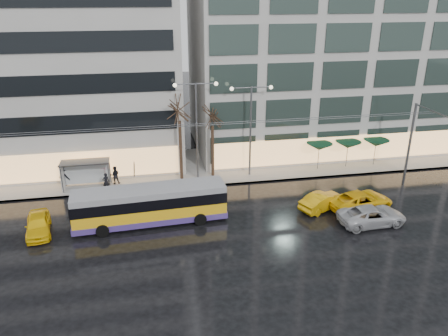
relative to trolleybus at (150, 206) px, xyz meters
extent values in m
plane|color=black|center=(2.58, -3.18, -1.44)|extent=(140.00, 140.00, 0.00)
cube|color=gray|center=(4.58, 10.82, -1.36)|extent=(80.00, 10.00, 0.15)
cube|color=slate|center=(4.58, 5.87, -1.36)|extent=(80.00, 0.10, 0.15)
cube|color=#A5A39E|center=(21.58, 15.82, 11.21)|extent=(32.00, 14.00, 25.00)
cube|color=#EAAC14|center=(0.00, 0.00, -0.44)|extent=(11.46, 3.01, 1.42)
cube|color=#47327D|center=(0.00, 0.00, -0.92)|extent=(11.50, 3.05, 0.47)
cube|color=black|center=(0.00, 0.00, 0.60)|extent=(11.48, 3.03, 0.85)
cube|color=gray|center=(0.00, 0.00, 1.26)|extent=(11.46, 3.01, 0.47)
cube|color=black|center=(5.69, 0.32, 0.45)|extent=(0.18, 2.17, 1.23)
cube|color=black|center=(-5.69, -0.33, 0.45)|extent=(0.18, 2.17, 1.23)
cylinder|color=black|center=(3.52, 1.38, -0.96)|extent=(0.96, 0.38, 0.95)
cylinder|color=black|center=(3.65, -0.98, -0.96)|extent=(0.96, 0.38, 0.95)
cylinder|color=black|center=(-3.65, 0.97, -0.96)|extent=(0.96, 0.38, 0.95)
cylinder|color=black|center=(-3.52, -1.38, -0.96)|extent=(0.96, 0.38, 0.95)
cylinder|color=#595B60|center=(-0.99, 0.84, 2.63)|extent=(0.26, 3.52, 2.49)
cylinder|color=#595B60|center=(-1.02, 1.31, 2.63)|extent=(0.26, 3.52, 2.49)
cylinder|color=#595B60|center=(24.58, 5.32, 2.06)|extent=(0.24, 0.24, 7.00)
cube|color=#595B60|center=(24.58, 2.82, 5.46)|extent=(0.10, 5.00, 0.10)
cylinder|color=#595B60|center=(3.58, 2.57, 5.36)|extent=(42.00, 0.04, 0.04)
cylinder|color=#595B60|center=(3.58, 3.07, 5.36)|extent=(42.00, 0.04, 0.04)
cube|color=#595B60|center=(-5.42, 7.32, 1.16)|extent=(4.20, 1.60, 0.12)
cube|color=silver|center=(-5.42, 8.02, -0.09)|extent=(4.00, 0.05, 2.20)
cube|color=white|center=(-7.47, 7.32, -0.09)|extent=(0.10, 1.40, 2.20)
cylinder|color=#595B60|center=(-7.42, 6.62, -0.09)|extent=(0.10, 0.10, 2.40)
cylinder|color=#595B60|center=(-7.42, 8.02, -0.09)|extent=(0.10, 0.10, 2.40)
cylinder|color=#595B60|center=(-3.42, 6.62, -0.09)|extent=(0.10, 0.10, 2.40)
cylinder|color=#595B60|center=(-3.42, 8.02, -0.09)|extent=(0.10, 0.10, 2.40)
cylinder|color=#595B60|center=(4.58, 7.62, 3.21)|extent=(0.18, 0.18, 9.00)
cylinder|color=#595B60|center=(3.68, 7.62, 7.61)|extent=(1.80, 0.10, 0.10)
cylinder|color=#595B60|center=(5.48, 7.62, 7.61)|extent=(1.80, 0.10, 0.10)
sphere|color=#FFF2CC|center=(2.78, 7.62, 7.56)|extent=(0.36, 0.36, 0.36)
sphere|color=#FFF2CC|center=(6.38, 7.62, 7.56)|extent=(0.36, 0.36, 0.36)
cylinder|color=#595B60|center=(9.58, 7.62, 2.96)|extent=(0.18, 0.18, 8.50)
cylinder|color=#595B60|center=(8.68, 7.62, 7.11)|extent=(1.80, 0.10, 0.10)
cylinder|color=#595B60|center=(10.48, 7.62, 7.11)|extent=(1.80, 0.10, 0.10)
sphere|color=#FFF2CC|center=(7.78, 7.62, 7.06)|extent=(0.36, 0.36, 0.36)
sphere|color=#FFF2CC|center=(11.38, 7.62, 7.06)|extent=(0.36, 0.36, 0.36)
cylinder|color=black|center=(3.08, 7.82, 1.51)|extent=(0.28, 0.28, 5.60)
cylinder|color=black|center=(6.08, 8.02, 1.16)|extent=(0.28, 0.28, 4.90)
cylinder|color=#595B60|center=(16.58, 7.82, -0.19)|extent=(0.06, 0.06, 2.20)
cone|color=#0F3720|center=(16.58, 7.82, 1.01)|extent=(2.50, 2.50, 0.70)
cylinder|color=#595B60|center=(19.58, 7.82, -0.19)|extent=(0.06, 0.06, 2.20)
cone|color=#0F3720|center=(19.58, 7.82, 1.01)|extent=(2.50, 2.50, 0.70)
cylinder|color=#595B60|center=(22.58, 7.82, -0.19)|extent=(0.06, 0.06, 2.20)
cone|color=#0F3720|center=(22.58, 7.82, 1.01)|extent=(2.50, 2.50, 0.70)
imported|color=yellow|center=(-8.16, 0.00, -0.72)|extent=(2.35, 4.41, 1.43)
imported|color=#D1980B|center=(13.83, -0.20, -0.73)|extent=(4.52, 3.17, 1.41)
imported|color=yellow|center=(16.79, -0.79, -0.68)|extent=(5.83, 3.59, 1.51)
imported|color=#AFAFB4|center=(16.51, -3.22, -0.72)|extent=(5.27, 2.60, 1.44)
imported|color=black|center=(-3.70, 6.33, -0.46)|extent=(0.71, 0.59, 1.65)
imported|color=#CF4560|center=(-3.70, 6.33, 0.46)|extent=(1.25, 1.26, 0.88)
imported|color=black|center=(-3.00, 7.74, -0.44)|extent=(0.86, 0.69, 1.69)
imported|color=black|center=(-7.50, 8.17, -0.41)|extent=(1.30, 1.14, 1.75)
imported|color=black|center=(-7.50, 8.17, 0.46)|extent=(1.12, 1.12, 0.72)
camera|label=1|loc=(0.11, -29.96, 15.13)|focal=35.00mm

